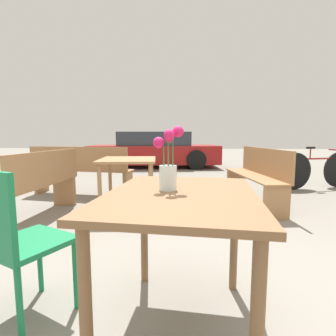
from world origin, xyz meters
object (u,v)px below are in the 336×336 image
object	(u,v)px
table_front	(181,213)
bench_far	(41,183)
cafe_chair	(13,237)
parked_car	(154,150)
bench_middle	(80,169)
table_back	(128,167)
bicycle	(317,170)
bench_near	(258,174)
flower_vase	(168,166)

from	to	relation	value
table_front	bench_far	distance (m)	2.48
table_front	bench_far	xyz separation A→B (m)	(-1.74, 1.75, -0.19)
cafe_chair	parked_car	size ratio (longest dim) A/B	0.20
table_front	bench_middle	size ratio (longest dim) A/B	0.58
table_back	bench_middle	bearing A→B (deg)	138.80
table_front	parked_car	xyz separation A→B (m)	(-1.01, 7.35, -0.08)
bench_middle	bicycle	bearing A→B (deg)	11.56
bench_far	bicycle	distance (m)	4.89
bench_far	bench_middle	bearing A→B (deg)	92.38
bench_near	table_back	world-z (taller)	bench_near
bench_near	bicycle	world-z (taller)	bench_near
bicycle	parked_car	distance (m)	4.95
table_back	bicycle	world-z (taller)	bicycle
bench_far	parked_car	distance (m)	5.65
bench_near	table_front	bearing A→B (deg)	-112.44
table_front	parked_car	bearing A→B (deg)	97.84
flower_vase	parked_car	world-z (taller)	parked_car
bench_far	bicycle	xyz separation A→B (m)	(4.35, 2.23, -0.08)
bench_near	bench_middle	xyz separation A→B (m)	(-2.90, 0.40, 0.01)
bench_near	bicycle	distance (m)	1.99
bench_far	bench_near	bearing A→B (deg)	18.15
table_front	bench_near	world-z (taller)	bench_near
table_front	cafe_chair	world-z (taller)	cafe_chair
table_front	bench_middle	bearing A→B (deg)	120.16
cafe_chair	bench_far	size ratio (longest dim) A/B	0.59
flower_vase	bench_near	distance (m)	2.91
cafe_chair	bench_middle	size ratio (longest dim) A/B	0.48
parked_car	table_front	bearing A→B (deg)	-82.16
table_back	bicycle	xyz separation A→B (m)	(3.36, 1.81, -0.24)
table_front	bench_near	distance (m)	2.91
cafe_chair	bench_middle	xyz separation A→B (m)	(-0.90, 3.10, -0.03)
cafe_chair	bench_near	distance (m)	3.36
cafe_chair	table_back	distance (m)	2.19
bicycle	parked_car	world-z (taller)	parked_car
table_front	bicycle	size ratio (longest dim) A/B	0.63
table_front	bench_near	xyz separation A→B (m)	(1.11, 2.69, -0.18)
flower_vase	bicycle	distance (m)	4.78
parked_car	cafe_chair	bearing A→B (deg)	-89.05
flower_vase	bench_middle	distance (m)	3.51
table_back	parked_car	xyz separation A→B (m)	(-0.26, 5.18, -0.06)
bench_far	table_back	distance (m)	1.08
flower_vase	bench_far	size ratio (longest dim) A/B	0.23
table_front	parked_car	size ratio (longest dim) A/B	0.25
flower_vase	bench_middle	bearing A→B (deg)	119.66
table_front	cafe_chair	size ratio (longest dim) A/B	1.22
table_front	bench_far	size ratio (longest dim) A/B	0.72
cafe_chair	table_front	bearing A→B (deg)	0.67
cafe_chair	bench_middle	world-z (taller)	cafe_chair
flower_vase	bench_far	bearing A→B (deg)	134.55
bench_middle	bench_far	bearing A→B (deg)	-87.62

